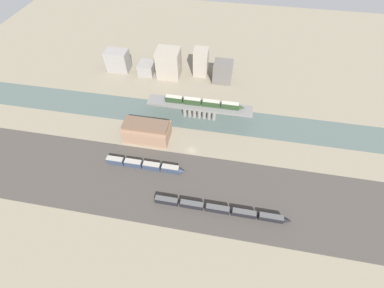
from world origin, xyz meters
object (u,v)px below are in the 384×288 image
Objects in this scene: train_yard_near at (220,209)px; warehouse_building at (147,131)px; train_on_bridge at (204,103)px; train_yard_mid at (145,165)px.

warehouse_building is at bearing 140.27° from train_yard_near.
train_on_bridge reaches higher than train_yard_near.
train_on_bridge is 0.74× the size of train_yard_near.
warehouse_building is (-28.89, -21.26, -7.09)m from train_on_bridge.
train_yard_mid is (-24.48, -41.90, -10.41)m from train_on_bridge.
train_yard_near is 1.50× the size of train_yard_mid.
warehouse_building is at bearing -143.65° from train_on_bridge.
train_yard_near is 59.90m from warehouse_building.
train_yard_near is 2.49× the size of warehouse_building.
train_yard_mid is (-41.58, 17.58, 0.31)m from train_yard_near.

